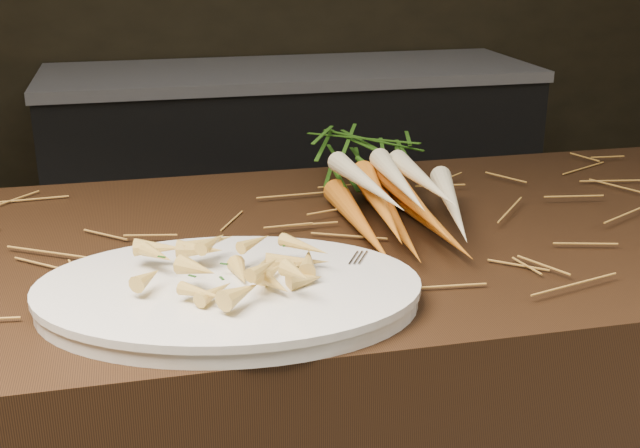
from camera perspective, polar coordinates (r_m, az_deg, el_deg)
The scene contains 6 objects.
back_counter at distance 3.13m, azimuth -2.00°, elevation 3.49°, with size 1.82×0.62×0.84m.
straw_bedding at distance 1.17m, azimuth 1.00°, elevation -0.36°, with size 1.40×0.60×0.02m, color #9E682C, non-canonical shape.
root_veg_bunch at distance 1.31m, azimuth 3.89°, elevation 3.75°, with size 0.22×0.59×0.11m.
serving_platter at distance 0.96m, azimuth -6.53°, elevation -5.11°, with size 0.45×0.30×0.02m, color white, non-canonical shape.
roasted_veg_heap at distance 0.95m, azimuth -6.62°, elevation -3.08°, with size 0.22×0.16×0.05m, color #AE8432, non-canonical shape.
serving_fork at distance 0.94m, azimuth 3.23°, elevation -4.66°, with size 0.02×0.17×0.00m, color silver.
Camera 1 is at (-0.27, -0.77, 1.32)m, focal length 45.00 mm.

